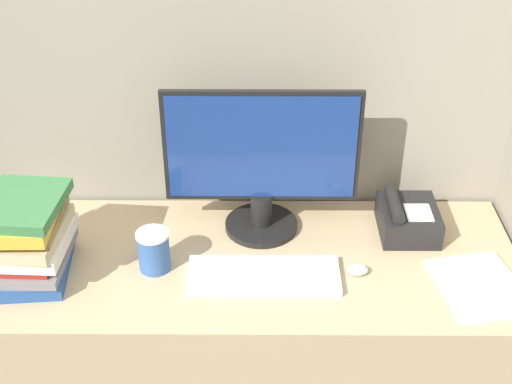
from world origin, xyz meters
TOP-DOWN VIEW (x-y plane):
  - cubicle_panel_rear at (0.00, 0.67)m, footprint 2.00×0.04m
  - desk at (0.00, 0.32)m, footprint 1.60×0.63m
  - monitor at (0.03, 0.48)m, footprint 0.59×0.23m
  - keyboard at (0.04, 0.23)m, footprint 0.44×0.16m
  - mouse at (0.31, 0.25)m, footprint 0.06×0.04m
  - coffee_cup at (-0.28, 0.28)m, footprint 0.10×0.10m
  - book_stack at (-0.62, 0.25)m, footprint 0.25×0.29m
  - desk_telephone at (0.49, 0.46)m, footprint 0.18×0.21m
  - paper_pile at (0.65, 0.19)m, footprint 0.27×0.31m

SIDE VIEW (x-z plane):
  - desk at x=0.00m, z-range 0.00..0.74m
  - paper_pile at x=0.65m, z-range 0.74..0.75m
  - keyboard at x=0.04m, z-range 0.74..0.76m
  - mouse at x=0.31m, z-range 0.74..0.77m
  - desk_telephone at x=0.49m, z-range 0.72..0.85m
  - coffee_cup at x=-0.28m, z-range 0.74..0.86m
  - cubicle_panel_rear at x=0.00m, z-range 0.00..1.70m
  - book_stack at x=-0.62m, z-range 0.74..0.99m
  - monitor at x=0.03m, z-range 0.73..1.20m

